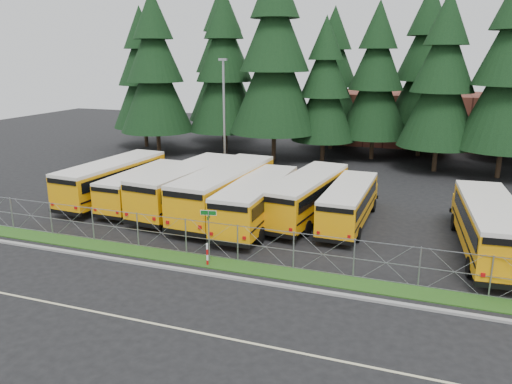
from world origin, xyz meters
TOP-DOWN VIEW (x-y plane):
  - ground at (0.00, 0.00)m, footprint 120.00×120.00m
  - curb at (0.00, -3.10)m, footprint 50.00×0.25m
  - grass_verge at (0.00, -1.70)m, footprint 50.00×1.40m
  - road_lane_line at (0.00, -8.00)m, footprint 50.00×0.12m
  - chainlink_fence at (0.00, -1.00)m, footprint 44.00×0.10m
  - brick_building at (6.00, 40.00)m, footprint 22.00×10.00m
  - bus_0 at (-13.58, 6.50)m, footprint 3.47×11.59m
  - bus_1 at (-10.88, 6.14)m, footprint 2.57×9.89m
  - bus_2 at (-7.51, 6.37)m, footprint 3.97×12.11m
  - bus_3 at (-4.52, 6.03)m, footprint 3.62×12.51m
  - bus_4 at (-1.92, 4.96)m, footprint 2.68×11.23m
  - bus_5 at (0.73, 7.14)m, footprint 4.04×11.44m
  - bus_6 at (3.47, 6.82)m, footprint 2.57×10.06m
  - bus_east at (11.23, 4.35)m, footprint 3.61×11.63m
  - street_sign at (-2.35, -1.59)m, footprint 0.83×0.55m
  - striped_bollard at (-2.25, -2.06)m, footprint 0.11×0.11m
  - light_standard at (-8.49, 14.84)m, footprint 0.70×0.35m
  - conifer_0 at (-23.68, 26.83)m, footprint 7.10×7.10m
  - conifer_1 at (-19.92, 23.28)m, footprint 7.68×7.68m
  - conifer_2 at (-13.28, 26.14)m, footprint 7.71×7.71m
  - conifer_3 at (-7.18, 24.37)m, footprint 8.85×8.85m
  - conifer_4 at (-2.47, 25.94)m, footprint 6.39×6.39m
  - conifer_5 at (2.16, 28.38)m, footprint 7.05×7.05m
  - conifer_6 at (8.36, 24.61)m, footprint 7.21×7.21m
  - conifer_7 at (13.63, 23.71)m, footprint 7.95×7.95m
  - conifer_10 at (-16.53, 33.29)m, footprint 8.40×8.40m
  - conifer_11 at (-3.02, 32.66)m, footprint 7.04×7.04m
  - conifer_12 at (6.64, 31.62)m, footprint 7.88×7.88m

SIDE VIEW (x-z plane):
  - ground at x=0.00m, z-range 0.00..0.00m
  - road_lane_line at x=0.00m, z-range 0.00..0.01m
  - grass_verge at x=0.00m, z-range 0.00..0.06m
  - curb at x=0.00m, z-range 0.00..0.12m
  - striped_bollard at x=-2.25m, z-range 0.00..1.20m
  - chainlink_fence at x=0.00m, z-range 0.00..2.00m
  - bus_1 at x=-10.88m, z-range 0.00..2.58m
  - bus_6 at x=3.47m, z-range 0.00..2.62m
  - bus_5 at x=0.73m, z-range 0.00..2.93m
  - bus_4 at x=-1.92m, z-range 0.00..2.94m
  - bus_0 at x=-13.58m, z-range 0.00..3.00m
  - bus_east at x=11.23m, z-range 0.00..3.00m
  - bus_2 at x=-7.51m, z-range 0.00..3.12m
  - bus_3 at x=-4.52m, z-range 0.00..3.24m
  - street_sign at x=-2.35m, z-range 0.63..3.44m
  - brick_building at x=6.00m, z-range 0.00..6.00m
  - light_standard at x=-8.49m, z-range 0.43..10.57m
  - conifer_4 at x=-2.47m, z-range 0.00..14.12m
  - conifer_11 at x=-3.02m, z-range 0.00..15.56m
  - conifer_5 at x=2.16m, z-range 0.00..15.60m
  - conifer_0 at x=-23.68m, z-range 0.00..15.70m
  - conifer_6 at x=8.36m, z-range 0.00..15.94m
  - conifer_1 at x=-19.92m, z-range 0.00..16.99m
  - conifer_2 at x=-13.28m, z-range 0.00..17.05m
  - conifer_12 at x=6.64m, z-range 0.00..17.42m
  - conifer_7 at x=13.63m, z-range 0.00..17.58m
  - conifer_10 at x=-16.53m, z-range 0.00..18.57m
  - conifer_3 at x=-7.18m, z-range 0.00..19.57m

